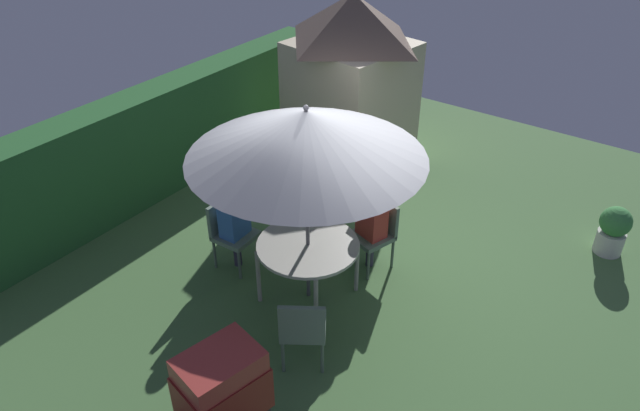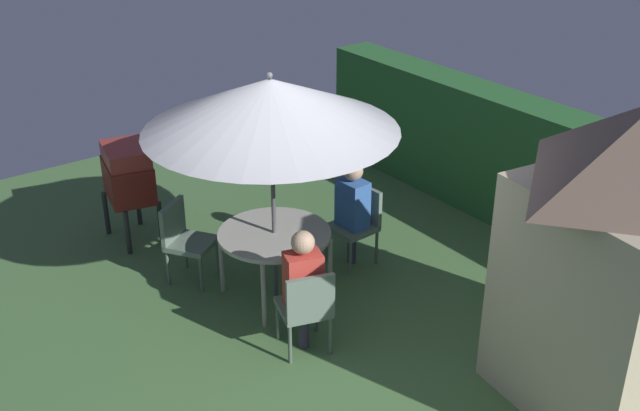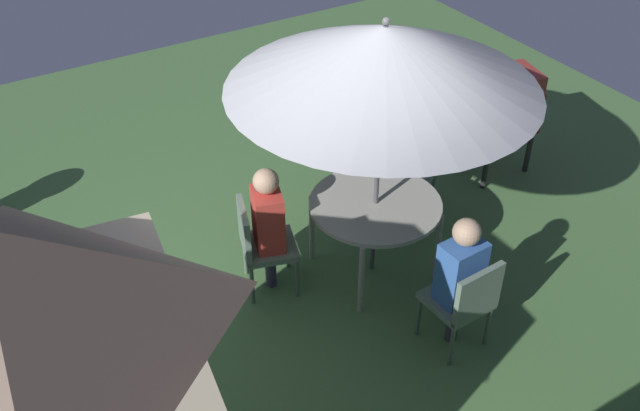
% 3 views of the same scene
% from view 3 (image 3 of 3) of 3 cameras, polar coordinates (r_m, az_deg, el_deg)
% --- Properties ---
extents(ground_plane, '(11.00, 11.00, 0.00)m').
position_cam_3_polar(ground_plane, '(6.64, -1.66, -6.18)').
color(ground_plane, '#47703D').
extents(patio_table, '(1.18, 1.18, 0.76)m').
position_cam_3_polar(patio_table, '(6.37, 4.40, -0.22)').
color(patio_table, '#B2ADA3').
rests_on(patio_table, ground).
extents(patio_umbrella, '(2.51, 2.51, 2.46)m').
position_cam_3_polar(patio_umbrella, '(5.62, 5.09, 11.60)').
color(patio_umbrella, '#4C4C51').
rests_on(patio_umbrella, ground).
extents(bbq_grill, '(0.79, 0.64, 1.20)m').
position_cam_3_polar(bbq_grill, '(7.90, 14.25, 7.87)').
color(bbq_grill, maroon).
rests_on(bbq_grill, ground).
extents(chair_near_shed, '(0.58, 0.58, 0.90)m').
position_cam_3_polar(chair_near_shed, '(6.29, -4.82, -2.88)').
color(chair_near_shed, slate).
rests_on(chair_near_shed, ground).
extents(chair_far_side, '(0.48, 0.49, 0.90)m').
position_cam_3_polar(chair_far_side, '(5.85, 11.39, -7.33)').
color(chair_far_side, slate).
rests_on(chair_far_side, ground).
extents(chair_toward_hedge, '(0.64, 0.64, 0.90)m').
position_cam_3_polar(chair_toward_hedge, '(7.30, 7.38, 3.23)').
color(chair_toward_hedge, slate).
rests_on(chair_toward_hedge, ground).
extents(person_in_red, '(0.33, 0.40, 1.26)m').
position_cam_3_polar(person_in_red, '(6.14, -4.15, -0.87)').
color(person_in_red, '#CC3D33').
rests_on(person_in_red, ground).
extents(person_in_blue, '(0.35, 0.26, 1.26)m').
position_cam_3_polar(person_in_blue, '(5.71, 11.12, -4.95)').
color(person_in_blue, '#3866B2').
rests_on(person_in_blue, ground).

